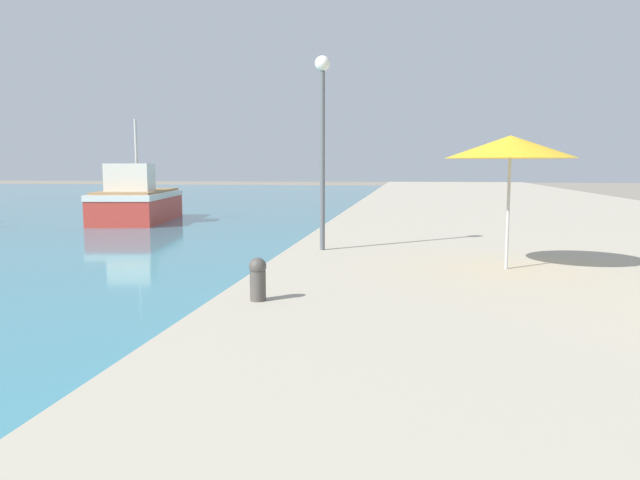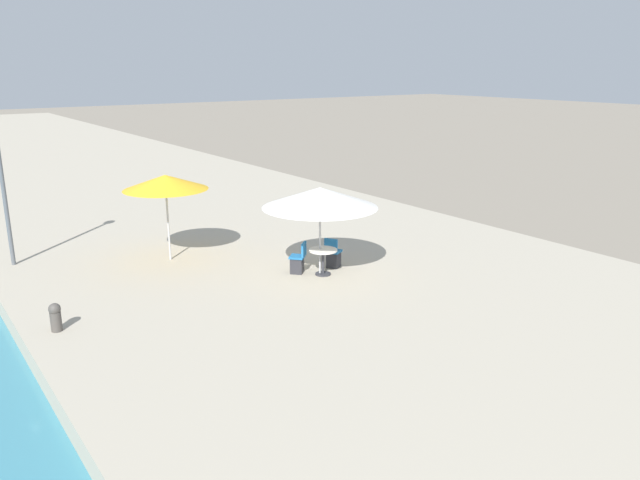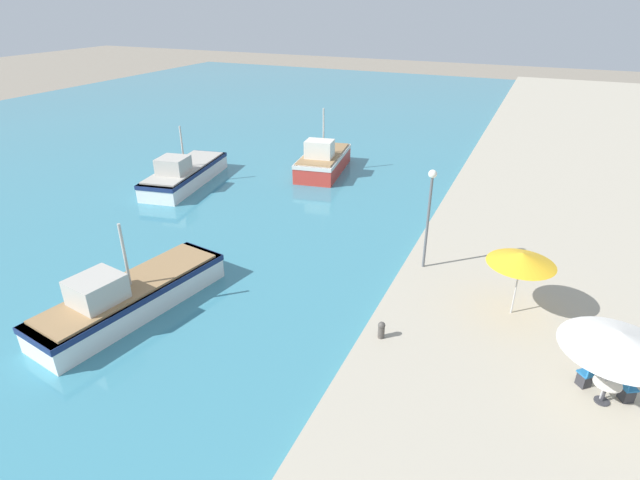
{
  "view_description": "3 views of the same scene",
  "coord_description": "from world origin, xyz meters",
  "px_view_note": "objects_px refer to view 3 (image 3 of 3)",
  "views": [
    {
      "loc": [
        3.0,
        3.83,
        2.55
      ],
      "look_at": [
        1.5,
        13.91,
        1.33
      ],
      "focal_mm": 35.0,
      "sensor_mm": 36.0,
      "label": 1
    },
    {
      "loc": [
        -1.91,
        -1.0,
        6.22
      ],
      "look_at": [
        7.75,
        12.58,
        1.53
      ],
      "focal_mm": 35.0,
      "sensor_mm": 36.0,
      "label": 2
    },
    {
      "loc": [
        4.64,
        -1.34,
        11.56
      ],
      "look_at": [
        -4.0,
        18.0,
        1.13
      ],
      "focal_mm": 28.0,
      "sensor_mm": 36.0,
      "label": 3
    }
  ],
  "objects_px": {
    "cafe_chair_left": "(586,378)",
    "mooring_bollard": "(381,329)",
    "fishing_boat_far": "(323,160)",
    "cafe_table": "(606,388)",
    "cafe_chair_right": "(627,392)",
    "fishing_boat_mid": "(184,173)",
    "cafe_umbrella_white": "(522,258)",
    "fishing_boat_near": "(129,295)",
    "cafe_umbrella_pink": "(619,341)",
    "lamppost": "(430,203)"
  },
  "relations": [
    {
      "from": "cafe_chair_left",
      "to": "mooring_bollard",
      "type": "xyz_separation_m",
      "value": [
        -6.57,
        -0.23,
        0.02
      ]
    },
    {
      "from": "fishing_boat_far",
      "to": "cafe_table",
      "type": "height_order",
      "value": "fishing_boat_far"
    },
    {
      "from": "cafe_chair_left",
      "to": "cafe_chair_right",
      "type": "relative_size",
      "value": 1.0
    },
    {
      "from": "fishing_boat_mid",
      "to": "cafe_chair_right",
      "type": "bearing_deg",
      "value": -34.4
    },
    {
      "from": "fishing_boat_mid",
      "to": "cafe_umbrella_white",
      "type": "distance_m",
      "value": 23.02
    },
    {
      "from": "cafe_chair_right",
      "to": "fishing_boat_near",
      "type": "bearing_deg",
      "value": -113.88
    },
    {
      "from": "fishing_boat_mid",
      "to": "cafe_chair_right",
      "type": "height_order",
      "value": "fishing_boat_mid"
    },
    {
      "from": "fishing_boat_far",
      "to": "cafe_umbrella_white",
      "type": "xyz_separation_m",
      "value": [
        14.07,
        -13.9,
        1.96
      ]
    },
    {
      "from": "fishing_boat_mid",
      "to": "cafe_chair_left",
      "type": "xyz_separation_m",
      "value": [
        24.01,
        -11.11,
        0.03
      ]
    },
    {
      "from": "cafe_umbrella_pink",
      "to": "cafe_chair_left",
      "type": "bearing_deg",
      "value": 135.54
    },
    {
      "from": "cafe_chair_left",
      "to": "cafe_chair_right",
      "type": "height_order",
      "value": "same"
    },
    {
      "from": "fishing_boat_mid",
      "to": "mooring_bollard",
      "type": "height_order",
      "value": "fishing_boat_mid"
    },
    {
      "from": "fishing_boat_far",
      "to": "cafe_umbrella_white",
      "type": "height_order",
      "value": "fishing_boat_far"
    },
    {
      "from": "cafe_umbrella_pink",
      "to": "mooring_bollard",
      "type": "distance_m",
      "value": 7.27
    },
    {
      "from": "fishing_boat_far",
      "to": "cafe_umbrella_pink",
      "type": "distance_m",
      "value": 24.55
    },
    {
      "from": "cafe_chair_right",
      "to": "fishing_boat_far",
      "type": "bearing_deg",
      "value": -164.7
    },
    {
      "from": "fishing_boat_far",
      "to": "cafe_chair_left",
      "type": "distance_m",
      "value": 23.86
    },
    {
      "from": "cafe_umbrella_white",
      "to": "cafe_chair_left",
      "type": "relative_size",
      "value": 2.85
    },
    {
      "from": "cafe_umbrella_white",
      "to": "mooring_bollard",
      "type": "distance_m",
      "value": 5.8
    },
    {
      "from": "fishing_boat_mid",
      "to": "cafe_table",
      "type": "xyz_separation_m",
      "value": [
        24.5,
        -11.64,
        0.24
      ]
    },
    {
      "from": "fishing_boat_near",
      "to": "fishing_boat_mid",
      "type": "bearing_deg",
      "value": 129.29
    },
    {
      "from": "cafe_umbrella_white",
      "to": "cafe_table",
      "type": "distance_m",
      "value": 5.18
    },
    {
      "from": "fishing_boat_far",
      "to": "cafe_chair_left",
      "type": "bearing_deg",
      "value": -55.27
    },
    {
      "from": "cafe_umbrella_pink",
      "to": "cafe_chair_left",
      "type": "distance_m",
      "value": 1.99
    },
    {
      "from": "cafe_umbrella_pink",
      "to": "cafe_umbrella_white",
      "type": "distance_m",
      "value": 4.75
    },
    {
      "from": "cafe_table",
      "to": "cafe_chair_left",
      "type": "xyz_separation_m",
      "value": [
        -0.49,
        0.53,
        -0.21
      ]
    },
    {
      "from": "cafe_chair_right",
      "to": "cafe_table",
      "type": "bearing_deg",
      "value": -90.0
    },
    {
      "from": "fishing_boat_near",
      "to": "cafe_chair_left",
      "type": "distance_m",
      "value": 16.6
    },
    {
      "from": "fishing_boat_near",
      "to": "cafe_umbrella_pink",
      "type": "height_order",
      "value": "fishing_boat_near"
    },
    {
      "from": "fishing_boat_far",
      "to": "cafe_chair_right",
      "type": "height_order",
      "value": "fishing_boat_far"
    },
    {
      "from": "fishing_boat_far",
      "to": "cafe_umbrella_white",
      "type": "relative_size",
      "value": 2.58
    },
    {
      "from": "fishing_boat_far",
      "to": "mooring_bollard",
      "type": "distance_m",
      "value": 20.08
    },
    {
      "from": "fishing_boat_far",
      "to": "fishing_boat_near",
      "type": "bearing_deg",
      "value": -98.92
    },
    {
      "from": "cafe_table",
      "to": "cafe_chair_right",
      "type": "distance_m",
      "value": 0.75
    },
    {
      "from": "fishing_boat_far",
      "to": "cafe_chair_right",
      "type": "xyz_separation_m",
      "value": [
        17.64,
        -17.38,
        -0.09
      ]
    },
    {
      "from": "fishing_boat_mid",
      "to": "mooring_bollard",
      "type": "xyz_separation_m",
      "value": [
        17.44,
        -11.34,
        0.06
      ]
    },
    {
      "from": "cafe_umbrella_white",
      "to": "lamppost",
      "type": "bearing_deg",
      "value": 150.89
    },
    {
      "from": "fishing_boat_mid",
      "to": "cafe_table",
      "type": "bearing_deg",
      "value": -35.64
    },
    {
      "from": "cafe_table",
      "to": "cafe_chair_left",
      "type": "bearing_deg",
      "value": 132.75
    },
    {
      "from": "fishing_boat_far",
      "to": "fishing_boat_mid",
      "type": "bearing_deg",
      "value": -149.93
    },
    {
      "from": "cafe_table",
      "to": "lamppost",
      "type": "distance_m",
      "value": 9.55
    },
    {
      "from": "fishing_boat_far",
      "to": "mooring_bollard",
      "type": "height_order",
      "value": "fishing_boat_far"
    },
    {
      "from": "fishing_boat_near",
      "to": "cafe_umbrella_pink",
      "type": "xyz_separation_m",
      "value": [
        16.91,
        1.65,
        1.93
      ]
    },
    {
      "from": "fishing_boat_far",
      "to": "cafe_umbrella_white",
      "type": "distance_m",
      "value": 19.87
    },
    {
      "from": "mooring_bollard",
      "to": "cafe_chair_left",
      "type": "bearing_deg",
      "value": 2.04
    },
    {
      "from": "fishing_boat_far",
      "to": "cafe_table",
      "type": "bearing_deg",
      "value": -55.3
    },
    {
      "from": "fishing_boat_far",
      "to": "cafe_umbrella_white",
      "type": "bearing_deg",
      "value": -53.75
    },
    {
      "from": "cafe_table",
      "to": "cafe_umbrella_pink",
      "type": "bearing_deg",
      "value": 114.62
    },
    {
      "from": "cafe_umbrella_white",
      "to": "cafe_chair_left",
      "type": "xyz_separation_m",
      "value": [
        2.45,
        -3.31,
        -2.05
      ]
    },
    {
      "from": "fishing_boat_mid",
      "to": "cafe_umbrella_pink",
      "type": "bearing_deg",
      "value": -35.5
    }
  ]
}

